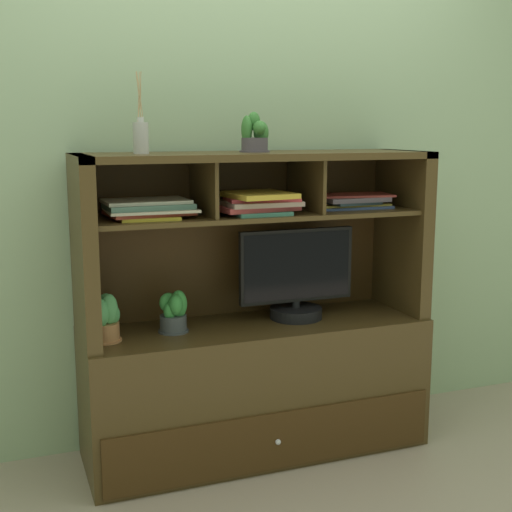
{
  "coord_description": "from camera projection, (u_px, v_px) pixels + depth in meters",
  "views": [
    {
      "loc": [
        -1.06,
        -2.8,
        1.46
      ],
      "look_at": [
        0.0,
        0.0,
        0.9
      ],
      "focal_mm": 48.72,
      "sensor_mm": 36.0,
      "label": 1
    }
  ],
  "objects": [
    {
      "name": "potted_orchid",
      "position": [
        174.0,
        312.0,
        2.95
      ],
      "size": [
        0.13,
        0.13,
        0.18
      ],
      "color": "#44494D",
      "rests_on": "media_console"
    },
    {
      "name": "diffuser_bottle",
      "position": [
        141.0,
        137.0,
        2.75
      ],
      "size": [
        0.06,
        0.06,
        0.32
      ],
      "color": "#AEADA8",
      "rests_on": "media_console"
    },
    {
      "name": "magazine_stack_left",
      "position": [
        148.0,
        209.0,
        2.82
      ],
      "size": [
        0.37,
        0.28,
        0.07
      ],
      "color": "gold",
      "rests_on": "media_console"
    },
    {
      "name": "back_wall",
      "position": [
        235.0,
        140.0,
        3.2
      ],
      "size": [
        6.0,
        0.02,
        2.8
      ],
      "primitive_type": "cube",
      "color": "#96B189",
      "rests_on": "ground"
    },
    {
      "name": "tv_monitor",
      "position": [
        296.0,
        281.0,
        3.15
      ],
      "size": [
        0.54,
        0.24,
        0.41
      ],
      "color": "black",
      "rests_on": "media_console"
    },
    {
      "name": "potted_fern",
      "position": [
        104.0,
        318.0,
        2.81
      ],
      "size": [
        0.13,
        0.13,
        0.2
      ],
      "color": "#B27446",
      "rests_on": "media_console"
    },
    {
      "name": "potted_succulent",
      "position": [
        255.0,
        136.0,
        2.96
      ],
      "size": [
        0.13,
        0.14,
        0.17
      ],
      "color": "#4B444B",
      "rests_on": "media_console"
    },
    {
      "name": "floor_plane",
      "position": [
        256.0,
        450.0,
        3.21
      ],
      "size": [
        6.0,
        6.0,
        0.02
      ],
      "primitive_type": "cube",
      "color": "tan",
      "rests_on": "ground"
    },
    {
      "name": "magazine_stack_centre",
      "position": [
        258.0,
        203.0,
        2.94
      ],
      "size": [
        0.35,
        0.3,
        0.09
      ],
      "color": "#418170",
      "rests_on": "media_console"
    },
    {
      "name": "media_console",
      "position": [
        256.0,
        358.0,
        3.13
      ],
      "size": [
        1.53,
        0.52,
        1.35
      ],
      "color": "#403016",
      "rests_on": "ground"
    },
    {
      "name": "magazine_stack_right",
      "position": [
        349.0,
        201.0,
        3.18
      ],
      "size": [
        0.4,
        0.25,
        0.06
      ],
      "color": "#3A4D84",
      "rests_on": "media_console"
    }
  ]
}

